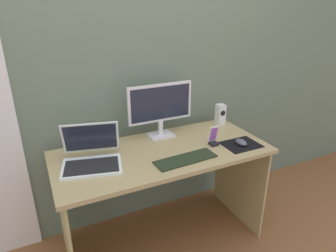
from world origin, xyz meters
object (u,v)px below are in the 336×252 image
object	(u,v)px
mouse	(241,142)
phone_in_dock	(213,138)
speaker_right	(220,114)
laptop	(92,156)
monitor	(160,107)
keyboard_external	(186,159)

from	to	relation	value
mouse	phone_in_dock	distance (m)	0.19
speaker_right	laptop	xyz separation A→B (m)	(-1.08, -0.20, -0.03)
monitor	speaker_right	bearing A→B (deg)	1.18
laptop	monitor	bearing A→B (deg)	19.34
monitor	mouse	size ratio (longest dim) A/B	4.81
keyboard_external	mouse	size ratio (longest dim) A/B	4.01
phone_in_dock	keyboard_external	bearing A→B (deg)	-158.32
speaker_right	phone_in_dock	world-z (taller)	speaker_right
phone_in_dock	speaker_right	bearing A→B (deg)	48.59
laptop	keyboard_external	world-z (taller)	laptop
monitor	mouse	bearing A→B (deg)	-41.24
laptop	keyboard_external	size ratio (longest dim) A/B	1.03
speaker_right	monitor	bearing A→B (deg)	-178.82
speaker_right	phone_in_dock	size ratio (longest dim) A/B	1.18
speaker_right	phone_in_dock	bearing A→B (deg)	-131.41
monitor	mouse	world-z (taller)	monitor
keyboard_external	phone_in_dock	bearing A→B (deg)	18.67
laptop	mouse	world-z (taller)	laptop
laptop	phone_in_dock	bearing A→B (deg)	-7.02
laptop	phone_in_dock	xyz separation A→B (m)	(0.81, -0.10, -0.00)
mouse	laptop	bearing A→B (deg)	169.85
mouse	phone_in_dock	world-z (taller)	phone_in_dock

